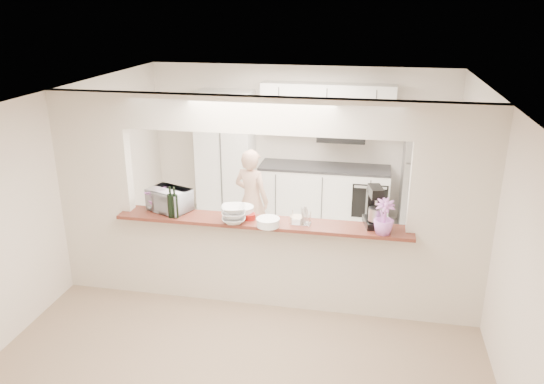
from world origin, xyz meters
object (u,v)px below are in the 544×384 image
(toaster_oven, at_px, (169,200))
(person, at_px, (252,200))
(stand_mixer, at_px, (374,208))
(refrigerator, at_px, (427,179))

(toaster_oven, distance_m, person, 1.62)
(stand_mixer, relative_size, person, 0.31)
(refrigerator, xyz_separation_m, stand_mixer, (-0.80, -2.58, 0.45))
(toaster_oven, height_order, person, person)
(toaster_oven, height_order, stand_mixer, stand_mixer)
(stand_mixer, bearing_deg, person, 141.37)
(refrigerator, height_order, person, refrigerator)
(toaster_oven, bearing_deg, refrigerator, 60.17)
(refrigerator, relative_size, person, 1.13)
(refrigerator, bearing_deg, stand_mixer, -107.27)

